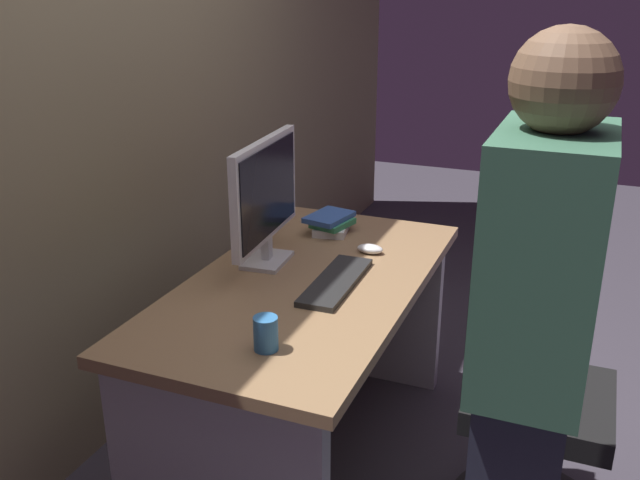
# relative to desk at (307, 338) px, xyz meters

# --- Properties ---
(ground_plane) EXTENTS (9.00, 9.00, 0.00)m
(ground_plane) POSITION_rel_desk_xyz_m (0.00, 0.00, -0.52)
(ground_plane) COLOR #3D3842
(wall_back) EXTENTS (6.40, 0.10, 3.00)m
(wall_back) POSITION_rel_desk_xyz_m (0.00, 0.83, 0.98)
(wall_back) COLOR #8C7F5B
(wall_back) RESTS_ON ground
(desk) EXTENTS (1.45, 0.76, 0.75)m
(desk) POSITION_rel_desk_xyz_m (0.00, 0.00, 0.00)
(desk) COLOR #93704C
(desk) RESTS_ON ground
(office_chair) EXTENTS (0.52, 0.52, 0.94)m
(office_chair) POSITION_rel_desk_xyz_m (-0.01, -0.75, -0.09)
(office_chair) COLOR black
(office_chair) RESTS_ON ground
(person_at_desk) EXTENTS (0.40, 0.24, 1.64)m
(person_at_desk) POSITION_rel_desk_xyz_m (-0.54, -0.80, 0.32)
(person_at_desk) COLOR #262838
(person_at_desk) RESTS_ON ground
(monitor) EXTENTS (0.54, 0.16, 0.46)m
(monitor) POSITION_rel_desk_xyz_m (0.08, 0.19, 0.49)
(monitor) COLOR silver
(monitor) RESTS_ON desk
(keyboard) EXTENTS (0.43, 0.14, 0.02)m
(keyboard) POSITION_rel_desk_xyz_m (-0.01, -0.11, 0.24)
(keyboard) COLOR #262626
(keyboard) RESTS_ON desk
(mouse) EXTENTS (0.06, 0.10, 0.03)m
(mouse) POSITION_rel_desk_xyz_m (0.31, -0.13, 0.25)
(mouse) COLOR white
(mouse) RESTS_ON desk
(cup_near_keyboard) EXTENTS (0.07, 0.07, 0.10)m
(cup_near_keyboard) POSITION_rel_desk_xyz_m (-0.49, -0.09, 0.28)
(cup_near_keyboard) COLOR #3372B2
(cup_near_keyboard) RESTS_ON desk
(book_stack) EXTENTS (0.22, 0.18, 0.08)m
(book_stack) POSITION_rel_desk_xyz_m (0.47, 0.09, 0.27)
(book_stack) COLOR white
(book_stack) RESTS_ON desk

